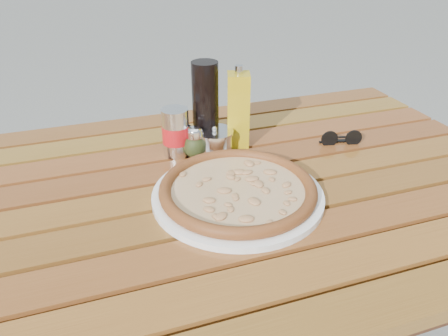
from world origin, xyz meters
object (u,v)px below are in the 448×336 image
object	(u,v)px
dark_bottle	(205,105)
sunglasses	(341,139)
plate	(238,195)
pizza	(238,189)
table	(227,212)
parmesan_tin	(214,141)
oregano_shaker	(195,143)
soda_can	(176,133)
pepper_shaker	(185,140)
olive_oil_cruet	(238,110)

from	to	relation	value
dark_bottle	sunglasses	xyz separation A→B (m)	(0.33, -0.11, -0.09)
plate	pizza	size ratio (longest dim) A/B	0.92
plate	sunglasses	xyz separation A→B (m)	(0.34, 0.15, 0.01)
table	parmesan_tin	bearing A→B (deg)	82.31
plate	dark_bottle	world-z (taller)	dark_bottle
oregano_shaker	soda_can	bearing A→B (deg)	143.62
pizza	dark_bottle	bearing A→B (deg)	87.85
parmesan_tin	dark_bottle	bearing A→B (deg)	100.80
pepper_shaker	sunglasses	distance (m)	0.41
dark_bottle	olive_oil_cruet	distance (m)	0.08
pepper_shaker	sunglasses	size ratio (longest dim) A/B	0.74
pizza	parmesan_tin	distance (m)	0.22
dark_bottle	pizza	bearing A→B (deg)	-92.15
table	plate	world-z (taller)	plate
pepper_shaker	soda_can	world-z (taller)	soda_can
sunglasses	parmesan_tin	bearing A→B (deg)	-177.15
pepper_shaker	parmesan_tin	bearing A→B (deg)	-11.70
oregano_shaker	parmesan_tin	size ratio (longest dim) A/B	0.73
parmesan_tin	sunglasses	bearing A→B (deg)	-11.27
table	olive_oil_cruet	distance (m)	0.26
plate	pizza	xyz separation A→B (m)	(0.00, 0.00, 0.02)
olive_oil_cruet	oregano_shaker	bearing A→B (deg)	-165.90
pizza	olive_oil_cruet	bearing A→B (deg)	69.67
dark_bottle	soda_can	xyz separation A→B (m)	(-0.08, -0.02, -0.05)
pizza	oregano_shaker	world-z (taller)	oregano_shaker
oregano_shaker	parmesan_tin	distance (m)	0.05
plate	dark_bottle	xyz separation A→B (m)	(0.01, 0.26, 0.10)
sunglasses	pizza	bearing A→B (deg)	-141.96
oregano_shaker	soda_can	xyz separation A→B (m)	(-0.04, 0.03, 0.02)
parmesan_tin	sunglasses	xyz separation A→B (m)	(0.33, -0.06, -0.01)
dark_bottle	sunglasses	size ratio (longest dim) A/B	1.98
pepper_shaker	olive_oil_cruet	xyz separation A→B (m)	(0.14, 0.01, 0.06)
table	pizza	xyz separation A→B (m)	(0.00, -0.06, 0.10)
pizza	pepper_shaker	world-z (taller)	pepper_shaker
plate	olive_oil_cruet	distance (m)	0.27
oregano_shaker	olive_oil_cruet	xyz separation A→B (m)	(0.12, 0.03, 0.06)
oregano_shaker	soda_can	size ratio (longest dim) A/B	0.68
oregano_shaker	sunglasses	xyz separation A→B (m)	(0.38, -0.06, -0.02)
table	plate	distance (m)	0.10
table	sunglasses	xyz separation A→B (m)	(0.35, 0.09, 0.09)
plate	parmesan_tin	bearing A→B (deg)	85.22
pizza	sunglasses	world-z (taller)	sunglasses
pepper_shaker	oregano_shaker	world-z (taller)	same
pepper_shaker	olive_oil_cruet	bearing A→B (deg)	2.85
sunglasses	plate	bearing A→B (deg)	-141.96
plate	sunglasses	distance (m)	0.38
oregano_shaker	sunglasses	world-z (taller)	oregano_shaker
table	olive_oil_cruet	xyz separation A→B (m)	(0.09, 0.18, 0.17)
soda_can	parmesan_tin	xyz separation A→B (m)	(0.09, -0.02, -0.03)
oregano_shaker	olive_oil_cruet	bearing A→B (deg)	14.10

